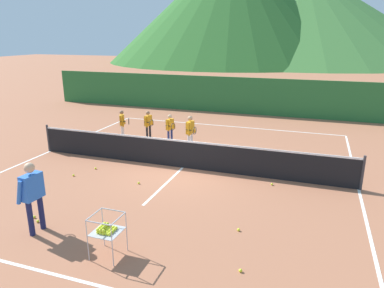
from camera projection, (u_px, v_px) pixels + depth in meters
The scene contains 24 objects.
ground_plane at pixel (183, 168), 12.19m from camera, with size 120.00×120.00×0.00m, color #A86647.
line_baseline_near at pixel (67, 278), 6.65m from camera, with size 11.03×0.08×0.01m, color white.
line_baseline_far at pixel (226, 126), 17.76m from camera, with size 11.03×0.08×0.01m, color white.
line_sideline_west at pixel (51, 151), 13.92m from camera, with size 0.08×12.30×0.01m, color white.
line_sideline_east at pixel (359, 189), 10.45m from camera, with size 0.08×12.30×0.01m, color white.
line_service_center at pixel (183, 168), 12.19m from camera, with size 0.08×6.02×0.01m, color white.
tennis_net at pixel (183, 154), 12.04m from camera, with size 11.18×0.08×1.05m.
instructor at pixel (32, 191), 7.93m from camera, with size 0.43×0.78×1.68m.
student_0 at pixel (122, 122), 15.35m from camera, with size 0.60×0.52×1.26m.
student_1 at pixel (148, 123), 15.26m from camera, with size 0.41×0.64×1.25m.
student_2 at pixel (170, 126), 14.72m from camera, with size 0.41×0.65×1.23m.
student_3 at pixel (190, 130), 13.80m from camera, with size 0.41×0.68×1.38m.
ball_cart at pixel (106, 230), 7.17m from camera, with size 0.58×0.58×0.90m.
tennis_ball_0 at pixel (139, 183), 10.84m from camera, with size 0.07×0.07×0.07m, color yellow.
tennis_ball_1 at pixel (96, 168), 12.03m from camera, with size 0.07×0.07×0.07m, color yellow.
tennis_ball_2 at pixel (38, 221), 8.61m from camera, with size 0.07×0.07×0.07m, color yellow.
tennis_ball_3 at pixel (239, 230), 8.23m from camera, with size 0.07×0.07×0.07m, color yellow.
tennis_ball_4 at pixel (240, 271), 6.80m from camera, with size 0.07×0.07×0.07m, color yellow.
tennis_ball_5 at pixel (73, 175), 11.44m from camera, with size 0.07×0.07×0.07m, color yellow.
tennis_ball_6 at pixel (272, 184), 10.75m from camera, with size 0.07×0.07×0.07m, color yellow.
tennis_ball_7 at pixel (34, 217), 8.81m from camera, with size 0.07×0.07×0.07m, color yellow.
windscreen_fence at pixel (240, 96), 20.32m from camera, with size 24.26×0.08×2.07m, color #286B33.
hill_1 at pixel (233, 4), 60.13m from camera, with size 41.82×41.82×18.86m, color #2D6628.
hill_2 at pixel (301, 15), 64.34m from camera, with size 51.63×51.63×15.83m, color #427A38.
Camera 1 is at (4.06, -10.68, 4.33)m, focal length 33.41 mm.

